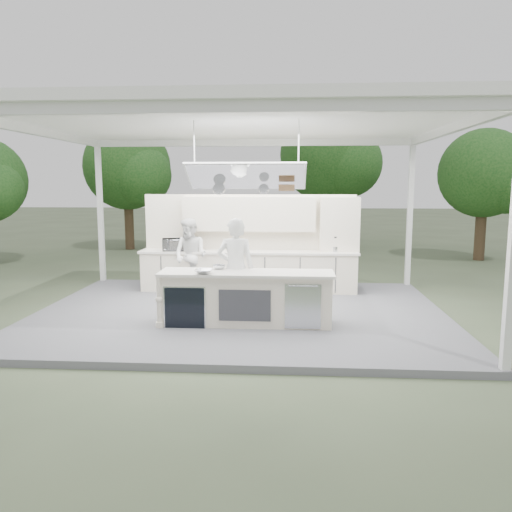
# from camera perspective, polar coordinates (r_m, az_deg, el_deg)

# --- Properties ---
(ground) EXTENTS (90.00, 90.00, 0.00)m
(ground) POSITION_cam_1_polar(r_m,az_deg,el_deg) (10.00, -1.78, -6.93)
(ground) COLOR #4D5B3E
(ground) RESTS_ON ground
(stage_deck) EXTENTS (8.00, 6.00, 0.12)m
(stage_deck) POSITION_cam_1_polar(r_m,az_deg,el_deg) (9.98, -1.78, -6.60)
(stage_deck) COLOR #58585C
(stage_deck) RESTS_ON ground
(tent) EXTENTS (8.20, 6.20, 3.86)m
(tent) POSITION_cam_1_polar(r_m,az_deg,el_deg) (9.70, -1.87, 14.71)
(tent) COLOR white
(tent) RESTS_ON ground
(demo_island) EXTENTS (3.10, 0.79, 0.95)m
(demo_island) POSITION_cam_1_polar(r_m,az_deg,el_deg) (8.96, -1.24, -4.80)
(demo_island) COLOR #F2E8CD
(demo_island) RESTS_ON stage_deck
(back_counter) EXTENTS (5.08, 0.72, 0.95)m
(back_counter) POSITION_cam_1_polar(r_m,az_deg,el_deg) (11.72, -0.86, -1.68)
(back_counter) COLOR #F2E8CD
(back_counter) RESTS_ON stage_deck
(back_wall_unit) EXTENTS (5.05, 0.48, 2.25)m
(back_wall_unit) POSITION_cam_1_polar(r_m,az_deg,el_deg) (11.77, 1.38, 3.16)
(back_wall_unit) COLOR #F2E8CD
(back_wall_unit) RESTS_ON stage_deck
(tree_cluster) EXTENTS (19.55, 9.40, 5.85)m
(tree_cluster) POSITION_cam_1_polar(r_m,az_deg,el_deg) (19.42, 0.63, 10.23)
(tree_cluster) COLOR #4E3727
(tree_cluster) RESTS_ON ground
(head_chef) EXTENTS (0.69, 0.46, 1.89)m
(head_chef) POSITION_cam_1_polar(r_m,az_deg,el_deg) (9.23, -2.33, -1.46)
(head_chef) COLOR white
(head_chef) RESTS_ON stage_deck
(sous_chef) EXTENTS (1.03, 0.93, 1.73)m
(sous_chef) POSITION_cam_1_polar(r_m,az_deg,el_deg) (11.50, -7.48, 0.00)
(sous_chef) COLOR white
(sous_chef) RESTS_ON stage_deck
(toaster_oven) EXTENTS (0.58, 0.46, 0.28)m
(toaster_oven) POSITION_cam_1_polar(r_m,az_deg,el_deg) (11.80, -9.42, 1.29)
(toaster_oven) COLOR #B9BBC0
(toaster_oven) RESTS_ON back_counter
(bowl_large) EXTENTS (0.33, 0.33, 0.08)m
(bowl_large) POSITION_cam_1_polar(r_m,az_deg,el_deg) (8.71, -5.99, -1.78)
(bowl_large) COLOR silver
(bowl_large) RESTS_ON demo_island
(bowl_small) EXTENTS (0.28, 0.28, 0.07)m
(bowl_small) POSITION_cam_1_polar(r_m,az_deg,el_deg) (9.17, -4.24, -1.26)
(bowl_small) COLOR silver
(bowl_small) RESTS_ON demo_island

